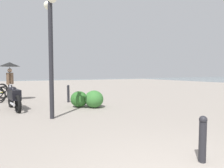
% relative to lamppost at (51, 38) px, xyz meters
% --- Properties ---
extents(lamppost, '(0.98, 0.28, 3.84)m').
position_rel_lamppost_xyz_m(lamppost, '(0.00, 0.00, 0.00)').
color(lamppost, '#232328').
rests_on(lamppost, ground).
extents(motorcycle, '(2.16, 0.52, 1.06)m').
position_rel_lamppost_xyz_m(motorcycle, '(2.24, 1.09, -2.07)').
color(motorcycle, black).
rests_on(motorcycle, ground).
extents(pedestrian, '(1.00, 1.00, 2.03)m').
position_rel_lamppost_xyz_m(pedestrian, '(5.03, 1.25, -0.97)').
color(pedestrian, black).
rests_on(pedestrian, ground).
extents(bollard_near, '(0.13, 0.13, 0.78)m').
position_rel_lamppost_xyz_m(bollard_near, '(-4.23, -1.68, -2.17)').
color(bollard_near, '#232328').
rests_on(bollard_near, ground).
extents(bollard_mid, '(0.13, 0.13, 0.88)m').
position_rel_lamppost_xyz_m(bollard_mid, '(3.12, -1.34, -2.12)').
color(bollard_mid, '#232328').
rests_on(bollard_mid, ground).
extents(shrub_low, '(0.62, 0.55, 0.52)m').
position_rel_lamppost_xyz_m(shrub_low, '(1.36, -2.08, -2.31)').
color(shrub_low, '#2D6628').
rests_on(shrub_low, ground).
extents(shrub_round, '(0.86, 0.77, 0.73)m').
position_rel_lamppost_xyz_m(shrub_round, '(1.16, -1.93, -2.21)').
color(shrub_round, '#387533').
rests_on(shrub_round, ground).
extents(shrub_wide, '(0.80, 0.72, 0.68)m').
position_rel_lamppost_xyz_m(shrub_wide, '(1.61, -1.41, -2.23)').
color(shrub_wide, '#2D6628').
rests_on(shrub_wide, ground).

